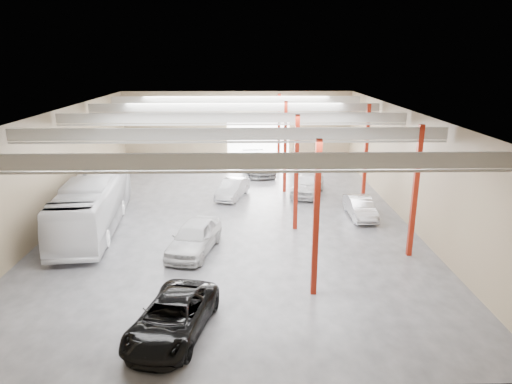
{
  "coord_description": "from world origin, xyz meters",
  "views": [
    {
      "loc": [
        0.84,
        -28.24,
        10.24
      ],
      "look_at": [
        1.42,
        -1.43,
        2.2
      ],
      "focal_mm": 32.0,
      "sensor_mm": 36.0,
      "label": 1
    }
  ],
  "objects_px": {
    "car_row_c": "(258,164)",
    "car_right_far": "(307,184)",
    "car_row_a": "(194,237)",
    "car_right_near": "(360,207)",
    "car_row_b": "(233,189)",
    "coach_bus": "(93,203)",
    "black_sedan": "(173,317)"
  },
  "relations": [
    {
      "from": "car_row_c",
      "to": "car_right_near",
      "type": "distance_m",
      "value": 13.53
    },
    {
      "from": "coach_bus",
      "to": "car_row_c",
      "type": "xyz_separation_m",
      "value": [
        10.4,
        13.57,
        -0.78
      ]
    },
    {
      "from": "coach_bus",
      "to": "black_sedan",
      "type": "height_order",
      "value": "coach_bus"
    },
    {
      "from": "car_right_near",
      "to": "car_row_b",
      "type": "bearing_deg",
      "value": 150.81
    },
    {
      "from": "car_right_far",
      "to": "black_sedan",
      "type": "bearing_deg",
      "value": -93.4
    },
    {
      "from": "car_row_c",
      "to": "car_right_far",
      "type": "distance_m",
      "value": 7.62
    },
    {
      "from": "black_sedan",
      "to": "car_row_b",
      "type": "relative_size",
      "value": 1.25
    },
    {
      "from": "coach_bus",
      "to": "car_row_a",
      "type": "bearing_deg",
      "value": -35.24
    },
    {
      "from": "coach_bus",
      "to": "car_right_far",
      "type": "distance_m",
      "value": 15.61
    },
    {
      "from": "coach_bus",
      "to": "car_row_b",
      "type": "height_order",
      "value": "coach_bus"
    },
    {
      "from": "car_row_a",
      "to": "car_right_far",
      "type": "bearing_deg",
      "value": 67.38
    },
    {
      "from": "car_row_b",
      "to": "car_row_c",
      "type": "bearing_deg",
      "value": 91.64
    },
    {
      "from": "black_sedan",
      "to": "car_row_c",
      "type": "bearing_deg",
      "value": 93.81
    },
    {
      "from": "car_right_near",
      "to": "car_right_far",
      "type": "distance_m",
      "value": 5.91
    },
    {
      "from": "coach_bus",
      "to": "car_row_a",
      "type": "relative_size",
      "value": 2.35
    },
    {
      "from": "car_right_near",
      "to": "coach_bus",
      "type": "bearing_deg",
      "value": -175.75
    },
    {
      "from": "coach_bus",
      "to": "car_right_far",
      "type": "relative_size",
      "value": 2.42
    },
    {
      "from": "car_row_c",
      "to": "car_right_near",
      "type": "xyz_separation_m",
      "value": [
        6.4,
        -11.91,
        -0.17
      ]
    },
    {
      "from": "car_right_near",
      "to": "car_row_a",
      "type": "bearing_deg",
      "value": -153.99
    },
    {
      "from": "car_row_a",
      "to": "coach_bus",
      "type": "bearing_deg",
      "value": 163.29
    },
    {
      "from": "car_row_a",
      "to": "car_right_far",
      "type": "distance_m",
      "value": 12.93
    },
    {
      "from": "car_row_a",
      "to": "car_right_near",
      "type": "height_order",
      "value": "car_row_a"
    },
    {
      "from": "black_sedan",
      "to": "car_right_far",
      "type": "relative_size",
      "value": 1.08
    },
    {
      "from": "car_row_c",
      "to": "car_right_far",
      "type": "xyz_separation_m",
      "value": [
        3.6,
        -6.71,
        -0.03
      ]
    },
    {
      "from": "car_right_near",
      "to": "car_row_c",
      "type": "bearing_deg",
      "value": 116.87
    },
    {
      "from": "car_right_near",
      "to": "car_right_far",
      "type": "relative_size",
      "value": 0.86
    },
    {
      "from": "car_row_c",
      "to": "car_right_far",
      "type": "bearing_deg",
      "value": -71.06
    },
    {
      "from": "coach_bus",
      "to": "car_right_near",
      "type": "distance_m",
      "value": 16.91
    },
    {
      "from": "black_sedan",
      "to": "car_row_a",
      "type": "xyz_separation_m",
      "value": [
        0.0,
        7.67,
        0.12
      ]
    },
    {
      "from": "coach_bus",
      "to": "car_row_a",
      "type": "xyz_separation_m",
      "value": [
        6.5,
        -3.68,
        -0.78
      ]
    },
    {
      "from": "coach_bus",
      "to": "black_sedan",
      "type": "bearing_deg",
      "value": -65.93
    },
    {
      "from": "car_row_a",
      "to": "car_right_near",
      "type": "xyz_separation_m",
      "value": [
        10.3,
        5.34,
        -0.17
      ]
    }
  ]
}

